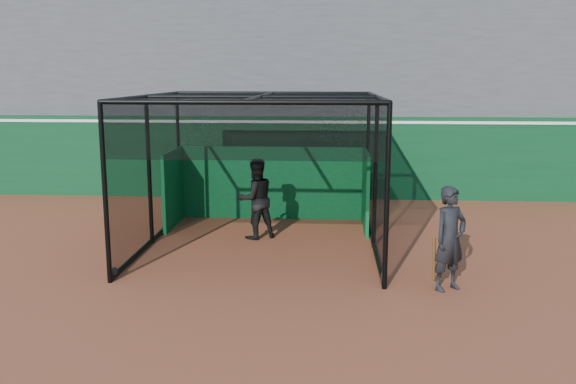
{
  "coord_description": "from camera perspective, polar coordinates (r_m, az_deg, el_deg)",
  "views": [
    {
      "loc": [
        1.1,
        -10.07,
        3.71
      ],
      "look_at": [
        0.29,
        2.0,
        1.4
      ],
      "focal_mm": 38.0,
      "sensor_mm": 36.0,
      "label": 1
    }
  ],
  "objects": [
    {
      "name": "grandstand",
      "position": [
        22.38,
        1.03,
        12.78
      ],
      "size": [
        50.0,
        7.85,
        8.95
      ],
      "color": "#4C4C4F",
      "rests_on": "ground"
    },
    {
      "name": "batter",
      "position": [
        14.03,
        -3.05,
        -0.64
      ],
      "size": [
        1.14,
        1.06,
        1.86
      ],
      "primitive_type": "imported",
      "rotation": [
        0.0,
        0.0,
        3.67
      ],
      "color": "black",
      "rests_on": "ground"
    },
    {
      "name": "outfield_wall",
      "position": [
        18.76,
        0.43,
        3.4
      ],
      "size": [
        50.0,
        0.5,
        2.5
      ],
      "color": "#0B3C1C",
      "rests_on": "ground"
    },
    {
      "name": "ground",
      "position": [
        10.79,
        -2.28,
        -9.31
      ],
      "size": [
        120.0,
        120.0,
        0.0
      ],
      "primitive_type": "plane",
      "color": "brown",
      "rests_on": "ground"
    },
    {
      "name": "on_deck_player",
      "position": [
        11.0,
        14.91,
        -4.25
      ],
      "size": [
        0.81,
        0.74,
        1.85
      ],
      "color": "black",
      "rests_on": "ground"
    },
    {
      "name": "batting_cage",
      "position": [
        13.34,
        -2.55,
        1.84
      ],
      "size": [
        5.07,
        5.5,
        3.27
      ],
      "color": "black",
      "rests_on": "ground"
    }
  ]
}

